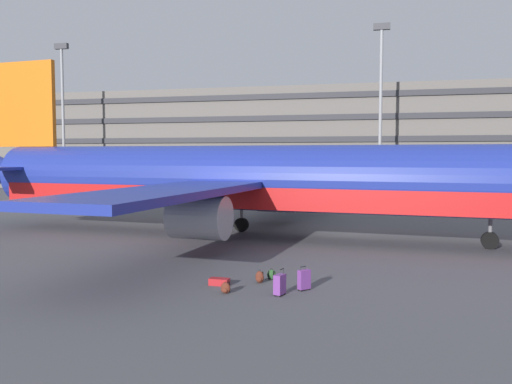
# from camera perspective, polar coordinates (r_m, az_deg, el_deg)

# --- Properties ---
(ground_plane) EXTENTS (600.00, 600.00, 0.00)m
(ground_plane) POSITION_cam_1_polar(r_m,az_deg,el_deg) (33.06, 9.98, -4.71)
(ground_plane) COLOR #4C4C51
(terminal_structure) EXTENTS (166.38, 15.09, 13.71)m
(terminal_structure) POSITION_cam_1_polar(r_m,az_deg,el_deg) (75.41, 12.50, 5.35)
(terminal_structure) COLOR #605B56
(terminal_structure) RESTS_ON ground_plane
(airliner) EXTENTS (41.21, 33.32, 11.38)m
(airliner) POSITION_cam_1_polar(r_m,az_deg,el_deg) (32.54, -0.97, 1.16)
(airliner) COLOR navy
(airliner) RESTS_ON ground_plane
(light_mast_far_left) EXTENTS (1.80, 0.50, 18.99)m
(light_mast_far_left) POSITION_cam_1_polar(r_m,az_deg,el_deg) (73.87, -19.75, 8.57)
(light_mast_far_left) COLOR gray
(light_mast_far_left) RESTS_ON ground_plane
(light_mast_left) EXTENTS (1.80, 0.50, 19.17)m
(light_mast_left) POSITION_cam_1_polar(r_m,az_deg,el_deg) (61.46, 13.05, 9.75)
(light_mast_left) COLOR gray
(light_mast_left) RESTS_ON ground_plane
(suitcase_small) EXTENTS (0.48, 0.50, 0.87)m
(suitcase_small) POSITION_cam_1_polar(r_m,az_deg,el_deg) (20.06, 5.11, -9.19)
(suitcase_small) COLOR #72388C
(suitcase_small) RESTS_ON ground_plane
(suitcase_navy) EXTENTS (0.80, 0.41, 0.26)m
(suitcase_navy) POSITION_cam_1_polar(r_m,az_deg,el_deg) (20.85, -3.90, -9.44)
(suitcase_navy) COLOR #B21E23
(suitcase_navy) RESTS_ON ground_plane
(suitcase_black) EXTENTS (0.39, 0.54, 0.96)m
(suitcase_black) POSITION_cam_1_polar(r_m,az_deg,el_deg) (19.31, 2.53, -9.72)
(suitcase_black) COLOR #72388C
(suitcase_black) RESTS_ON ground_plane
(backpack_scuffed) EXTENTS (0.36, 0.29, 0.52)m
(backpack_scuffed) POSITION_cam_1_polar(r_m,az_deg,el_deg) (21.11, 0.38, -9.01)
(backpack_scuffed) COLOR #592619
(backpack_scuffed) RESTS_ON ground_plane
(backpack_large) EXTENTS (0.42, 0.34, 0.45)m
(backpack_large) POSITION_cam_1_polar(r_m,az_deg,el_deg) (19.61, -3.25, -10.12)
(backpack_large) COLOR #592619
(backpack_large) RESTS_ON ground_plane
(backpack_red) EXTENTS (0.37, 0.28, 0.46)m
(backpack_red) POSITION_cam_1_polar(r_m,az_deg,el_deg) (21.67, 1.66, -8.74)
(backpack_red) COLOR #264C26
(backpack_red) RESTS_ON ground_plane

